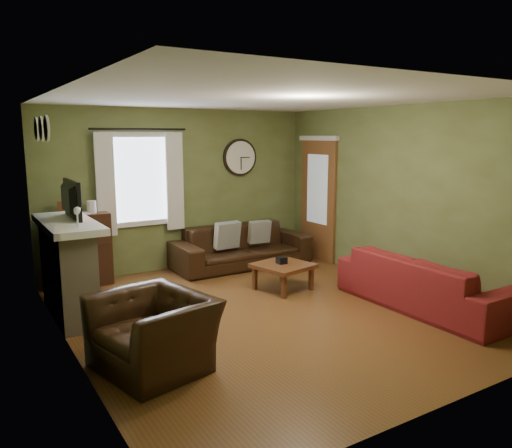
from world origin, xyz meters
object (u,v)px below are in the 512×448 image
sofa_brown (242,246)px  coffee_table (283,277)px  sofa_red (425,282)px  bookshelf (78,250)px  armchair (154,332)px

sofa_brown → coffee_table: 1.48m
sofa_brown → sofa_red: bearing=-72.6°
bookshelf → armchair: 3.08m
sofa_red → sofa_brown: bearing=17.4°
bookshelf → coffee_table: bearing=-35.2°
sofa_red → armchair: size_ratio=2.19×
coffee_table → sofa_brown: bearing=83.7°
sofa_red → armchair: 3.53m
armchair → coffee_table: bearing=105.7°
bookshelf → sofa_red: bearing=-42.8°
bookshelf → armchair: (0.01, -3.07, -0.19)m
bookshelf → armchair: bookshelf is taller
armchair → bookshelf: bearing=166.6°
bookshelf → armchair: size_ratio=1.00×
sofa_brown → sofa_red: same height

